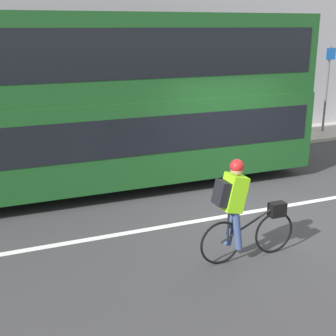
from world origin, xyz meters
The scene contains 7 objects.
ground_plane centered at (0.00, 0.00, 0.00)m, with size 80.00×80.00×0.00m, color #38383A.
road_center_line centered at (0.00, 0.14, 0.00)m, with size 50.00×0.14×0.01m, color silver.
sidewalk_curb centered at (0.00, 5.16, 0.05)m, with size 60.00×1.99×0.11m.
building_facade centered at (0.00, 6.31, 3.20)m, with size 60.00×0.30×6.40m.
bus centered at (-2.84, 2.74, 2.05)m, with size 10.19×2.46×3.72m.
cyclist_on_bike centered at (-1.44, -1.45, 0.88)m, with size 1.64×0.32×1.63m.
street_sign_post centered at (5.68, 5.06, 1.63)m, with size 0.36×0.09×2.74m.
Camera 1 is at (-4.92, -7.04, 3.47)m, focal length 50.00 mm.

